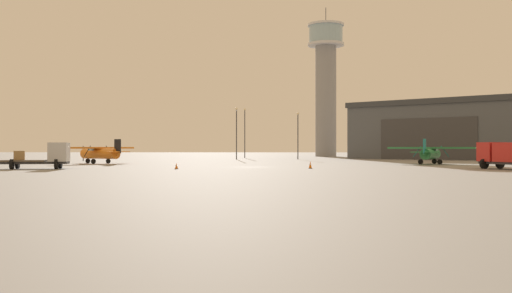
# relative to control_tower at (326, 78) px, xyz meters

# --- Properties ---
(ground_plane) EXTENTS (400.00, 400.00, 0.00)m
(ground_plane) POSITION_rel_control_tower_xyz_m (-12.93, -76.50, -18.91)
(ground_plane) COLOR gray
(control_tower) EXTENTS (8.76, 8.76, 36.03)m
(control_tower) POSITION_rel_control_tower_xyz_m (0.00, 0.00, 0.00)
(control_tower) COLOR gray
(control_tower) RESTS_ON ground_plane
(hangar) EXTENTS (37.88, 34.93, 10.77)m
(hangar) POSITION_rel_control_tower_xyz_m (20.91, -29.03, -13.51)
(hangar) COLOR #4C5159
(hangar) RESTS_ON ground_plane
(airplane_orange) EXTENTS (8.29, 9.87, 3.21)m
(airplane_orange) POSITION_rel_control_tower_xyz_m (-33.72, -64.30, -17.41)
(airplane_orange) COLOR orange
(airplane_orange) RESTS_ON ground_plane
(airplane_green) EXTENTS (10.43, 8.30, 3.19)m
(airplane_green) POSITION_rel_control_tower_xyz_m (9.08, -65.09, -17.43)
(airplane_green) COLOR #287A42
(airplane_green) RESTS_ON ground_plane
(truck_flatbed_silver) EXTENTS (6.71, 4.01, 2.62)m
(truck_flatbed_silver) POSITION_rel_control_tower_xyz_m (-32.81, -83.12, -17.64)
(truck_flatbed_silver) COLOR #38383D
(truck_flatbed_silver) RESTS_ON ground_plane
(truck_box_red) EXTENTS (4.75, 6.79, 2.65)m
(truck_box_red) POSITION_rel_control_tower_xyz_m (12.54, -82.01, -17.37)
(truck_box_red) COLOR #38383D
(truck_box_red) RESTS_ON ground_plane
(light_post_west) EXTENTS (0.44, 0.44, 8.47)m
(light_post_west) POSITION_rel_control_tower_xyz_m (-7.23, -35.69, -13.85)
(light_post_west) COLOR #38383D
(light_post_west) RESTS_ON ground_plane
(light_post_east) EXTENTS (0.44, 0.44, 10.17)m
(light_post_east) POSITION_rel_control_tower_xyz_m (-17.88, -22.27, -12.97)
(light_post_east) COLOR #38383D
(light_post_east) RESTS_ON ground_plane
(light_post_north) EXTENTS (0.44, 0.44, 9.34)m
(light_post_north) POSITION_rel_control_tower_xyz_m (-18.25, -36.45, -13.40)
(light_post_north) COLOR #38383D
(light_post_north) RESTS_ON ground_plane
(traffic_cone_near_left) EXTENTS (0.36, 0.36, 0.74)m
(traffic_cone_near_left) POSITION_rel_control_tower_xyz_m (-6.59, -80.29, -18.55)
(traffic_cone_near_left) COLOR black
(traffic_cone_near_left) RESTS_ON ground_plane
(traffic_cone_near_right) EXTENTS (0.36, 0.36, 0.58)m
(traffic_cone_near_right) POSITION_rel_control_tower_xyz_m (-19.87, -82.51, -18.63)
(traffic_cone_near_right) COLOR black
(traffic_cone_near_right) RESTS_ON ground_plane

